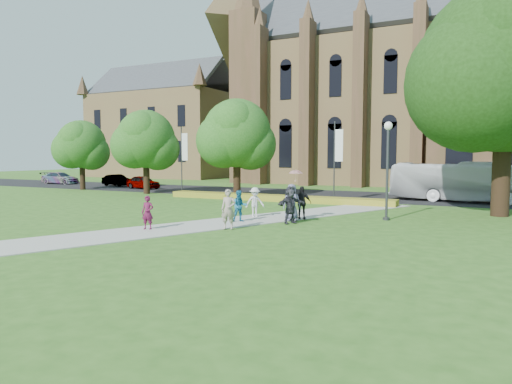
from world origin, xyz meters
The scene contains 25 objects.
ground centered at (0.00, 0.00, 0.00)m, with size 160.00×160.00×0.00m, color #2E5A1B.
road centered at (0.00, 20.00, 0.01)m, with size 160.00×10.00×0.02m, color black.
footpath centered at (0.00, 1.00, 0.02)m, with size 3.20×30.00×0.04m, color #B2B2A8.
flower_hedge centered at (-2.00, 13.20, 0.23)m, with size 18.00×1.40×0.45m, color gold.
cathedral centered at (10.00, 39.73, 12.98)m, with size 52.60×18.25×28.00m.
building_west centered at (-34.00, 42.00, 9.21)m, with size 22.00×14.00×18.30m.
streetlamp centered at (7.50, 6.50, 3.30)m, with size 0.44×0.44×5.24m.
large_tree centered at (13.00, 11.00, 8.37)m, with size 9.60×9.60×13.20m.
street_tree_0 centered at (-15.00, 14.00, 4.87)m, with size 5.20×5.20×7.50m.
street_tree_1 centered at (-6.00, 14.50, 5.22)m, with size 5.60×5.60×8.05m.
street_tree_2 centered at (-24.00, 15.00, 4.53)m, with size 4.80×4.80×6.95m.
banner_pole_0 centered at (2.11, 15.20, 3.39)m, with size 0.70×0.10×6.00m.
banner_pole_1 centered at (-11.89, 15.20, 3.39)m, with size 0.70×0.10×6.00m.
tour_coach centered at (11.00, 18.60, 1.51)m, with size 2.50×10.68×2.97m, color white.
car_0 centered at (-19.26, 18.54, 0.70)m, with size 1.61×3.99×1.36m, color gray.
car_1 centered at (-24.44, 20.35, 0.66)m, with size 1.36×3.91×1.29m, color gray.
car_2 centered at (-33.60, 20.45, 0.71)m, with size 1.94×4.78×1.39m, color gray.
pedestrian_0 centered at (-1.83, -1.74, 0.82)m, with size 0.57×0.37×1.56m, color #591434.
pedestrian_1 centered at (0.85, 2.28, 0.85)m, with size 0.79×0.62×1.63m, color #1B668B.
pedestrian_2 centered at (0.75, 4.24, 0.86)m, with size 1.06×0.61×1.65m, color silver.
pedestrian_3 centered at (3.34, 4.69, 0.92)m, with size 1.03×0.43×1.76m, color black.
pedestrian_4 centered at (3.06, 3.96, 1.00)m, with size 0.94×0.61×1.92m, color slate.
pedestrian_5 centered at (3.39, 2.96, 0.98)m, with size 1.74×0.55×1.88m, color #2C2B34.
pedestrian_6 centered at (1.50, -0.02, 0.97)m, with size 0.68×0.44×1.86m, color gray.
parasol centered at (3.24, 4.06, 2.29)m, with size 0.74×0.74×0.65m, color #F2ABBB.
Camera 1 is at (11.98, -18.32, 3.48)m, focal length 32.00 mm.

